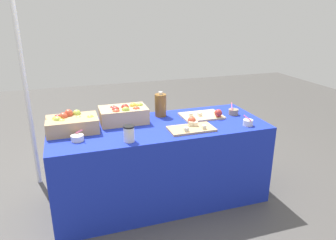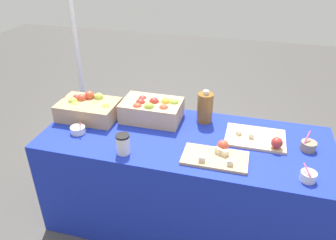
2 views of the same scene
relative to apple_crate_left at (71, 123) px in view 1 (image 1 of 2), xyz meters
The scene contains 12 objects.
ground_plane 1.10m from the apple_crate_left, ahead, with size 10.00×10.00×0.00m, color #474442.
table 0.86m from the apple_crate_left, ahead, with size 1.90×0.76×0.74m, color #192DB7.
apple_crate_left is the anchor object (origin of this frame).
apple_crate_middle 0.47m from the apple_crate_left, 10.66° to the left, with size 0.42×0.27×0.17m.
cutting_board_front 1.01m from the apple_crate_left, 15.35° to the right, with size 0.39×0.22×0.09m.
cutting_board_back 1.21m from the apple_crate_left, ahead, with size 0.38×0.27×0.09m.
sample_bowl_near 1.52m from the apple_crate_left, 12.85° to the right, with size 0.09×0.09×0.09m.
sample_bowl_mid 0.23m from the apple_crate_left, 81.90° to the right, with size 0.10×0.10×0.10m.
sample_bowl_far 1.51m from the apple_crate_left, ahead, with size 0.10×0.10×0.11m.
cider_jug 0.84m from the apple_crate_left, 10.87° to the left, with size 0.11×0.11×0.24m.
coffee_cup 0.55m from the apple_crate_left, 40.95° to the right, with size 0.09×0.09×0.13m.
tent_pole 0.71m from the apple_crate_left, 122.65° to the left, with size 0.04×0.04×1.90m, color white.
Camera 1 is at (-0.75, -2.52, 1.72)m, focal length 33.94 mm.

